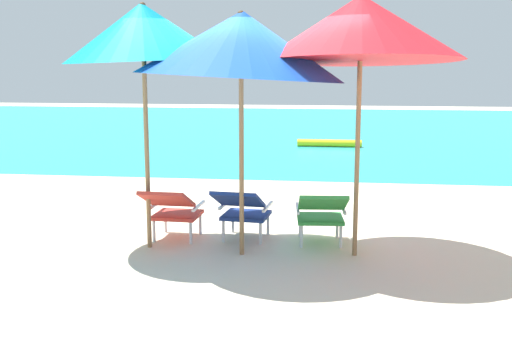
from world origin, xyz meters
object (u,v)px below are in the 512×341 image
object	(u,v)px
beach_umbrella_left	(143,32)
beach_umbrella_right	(361,28)
lounge_chair_center	(242,208)
beach_umbrella_center	(241,45)
swim_buoy	(329,143)
lounge_chair_left	(173,208)
lounge_chair_right	(321,212)

from	to	relation	value
beach_umbrella_left	beach_umbrella_right	bearing A→B (deg)	0.03
lounge_chair_center	beach_umbrella_left	xyz separation A→B (m)	(-1.01, -0.32, 1.96)
beach_umbrella_right	lounge_chair_center	bearing A→B (deg)	165.99
beach_umbrella_center	lounge_chair_center	bearing A→B (deg)	97.71
swim_buoy	lounge_chair_left	size ratio (longest dim) A/B	1.78
swim_buoy	lounge_chair_left	xyz separation A→B (m)	(-1.70, -8.58, 0.31)
swim_buoy	beach_umbrella_center	size ratio (longest dim) A/B	0.54
lounge_chair_left	beach_umbrella_center	world-z (taller)	beach_umbrella_center
lounge_chair_left	beach_umbrella_right	bearing A→B (deg)	-6.29
lounge_chair_center	beach_umbrella_left	size ratio (longest dim) A/B	0.34
lounge_chair_center	lounge_chair_right	world-z (taller)	same
swim_buoy	beach_umbrella_right	world-z (taller)	beach_umbrella_right
beach_umbrella_right	beach_umbrella_center	bearing A→B (deg)	-174.02
lounge_chair_left	beach_umbrella_left	size ratio (longest dim) A/B	0.33
lounge_chair_left	beach_umbrella_left	bearing A→B (deg)	-132.74
lounge_chair_right	beach_umbrella_center	xyz separation A→B (m)	(-0.84, -0.40, 1.83)
beach_umbrella_left	beach_umbrella_center	xyz separation A→B (m)	(1.07, -0.13, -0.14)
beach_umbrella_center	beach_umbrella_right	size ratio (longest dim) A/B	1.06
lounge_chair_right	beach_umbrella_left	distance (m)	2.75
lounge_chair_left	beach_umbrella_left	distance (m)	1.99
lounge_chair_left	lounge_chair_right	distance (m)	1.70
lounge_chair_right	beach_umbrella_right	distance (m)	2.04
lounge_chair_center	beach_umbrella_center	xyz separation A→B (m)	(0.06, -0.44, 1.83)
lounge_chair_center	lounge_chair_left	bearing A→B (deg)	-173.64
beach_umbrella_left	lounge_chair_right	bearing A→B (deg)	8.04
swim_buoy	lounge_chair_left	distance (m)	8.75
lounge_chair_center	beach_umbrella_right	xyz separation A→B (m)	(1.27, -0.32, 1.99)
swim_buoy	lounge_chair_center	distance (m)	8.54
lounge_chair_right	beach_umbrella_left	bearing A→B (deg)	-171.96
beach_umbrella_right	beach_umbrella_left	bearing A→B (deg)	-179.97
beach_umbrella_center	beach_umbrella_right	xyz separation A→B (m)	(1.21, 0.13, 0.16)
swim_buoy	lounge_chair_left	bearing A→B (deg)	-101.18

